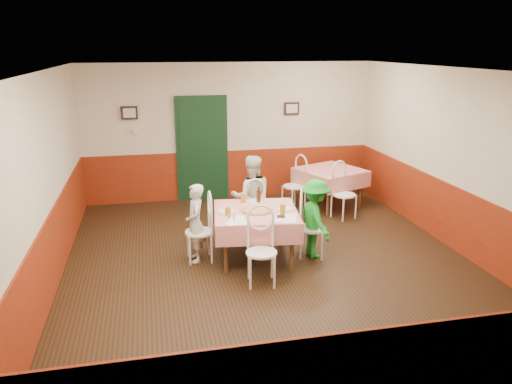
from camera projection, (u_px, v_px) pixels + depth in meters
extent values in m
plane|color=black|center=(270.00, 263.00, 7.44)|extent=(7.00, 7.00, 0.00)
plane|color=white|center=(272.00, 70.00, 6.65)|extent=(7.00, 7.00, 0.00)
cube|color=beige|center=(230.00, 132.00, 10.32)|extent=(6.00, 0.10, 2.80)
cube|color=beige|center=(382.00, 283.00, 3.76)|extent=(6.00, 0.10, 2.80)
cube|color=beige|center=(45.00, 184.00, 6.43)|extent=(0.10, 7.00, 2.80)
cube|color=beige|center=(460.00, 162.00, 7.65)|extent=(0.10, 7.00, 2.80)
cube|color=maroon|center=(231.00, 174.00, 10.56)|extent=(6.00, 0.03, 1.00)
cube|color=maroon|center=(373.00, 383.00, 4.03)|extent=(6.00, 0.03, 1.00)
cube|color=maroon|center=(54.00, 249.00, 6.69)|extent=(0.03, 7.00, 1.00)
cube|color=maroon|center=(453.00, 217.00, 7.90)|extent=(0.03, 7.00, 1.00)
cube|color=black|center=(202.00, 150.00, 10.25)|extent=(0.96, 0.06, 2.10)
cube|color=black|center=(129.00, 113.00, 9.74)|extent=(0.32, 0.03, 0.26)
cube|color=black|center=(292.00, 108.00, 10.41)|extent=(0.32, 0.03, 0.26)
cube|color=white|center=(136.00, 130.00, 9.86)|extent=(0.10, 0.03, 0.10)
cube|color=red|center=(256.00, 235.00, 7.51)|extent=(1.37, 1.37, 0.77)
cube|color=red|center=(330.00, 188.00, 9.98)|extent=(1.46, 1.46, 0.77)
cylinder|color=#B74723|center=(257.00, 210.00, 7.38)|extent=(0.49, 0.49, 0.03)
cylinder|color=white|center=(226.00, 211.00, 7.36)|extent=(0.28, 0.28, 0.01)
cylinder|color=white|center=(284.00, 209.00, 7.46)|extent=(0.28, 0.28, 0.01)
cylinder|color=white|center=(255.00, 201.00, 7.81)|extent=(0.28, 0.28, 0.01)
cylinder|color=#BF7219|center=(228.00, 213.00, 7.09)|extent=(0.09, 0.09, 0.15)
cylinder|color=#BF7219|center=(283.00, 209.00, 7.23)|extent=(0.09, 0.09, 0.15)
cylinder|color=#BF7219|center=(243.00, 198.00, 7.78)|extent=(0.08, 0.08, 0.13)
cylinder|color=#381C0A|center=(259.00, 196.00, 7.73)|extent=(0.07, 0.07, 0.24)
cylinder|color=silver|center=(227.00, 218.00, 6.96)|extent=(0.04, 0.04, 0.09)
cylinder|color=silver|center=(234.00, 218.00, 6.94)|extent=(0.04, 0.04, 0.09)
cylinder|color=#B23319|center=(227.00, 217.00, 6.99)|extent=(0.04, 0.04, 0.09)
cube|color=white|center=(235.00, 221.00, 6.98)|extent=(0.30, 0.40, 0.00)
cube|color=white|center=(286.00, 218.00, 7.09)|extent=(0.42, 0.48, 0.00)
cube|color=black|center=(281.00, 217.00, 7.12)|extent=(0.12, 0.10, 0.02)
imported|color=gray|center=(195.00, 223.00, 7.37)|extent=(0.30, 0.44, 1.18)
imported|color=gray|center=(251.00, 197.00, 8.28)|extent=(0.73, 0.59, 1.40)
imported|color=gray|center=(315.00, 219.00, 7.52)|extent=(0.54, 0.83, 1.22)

